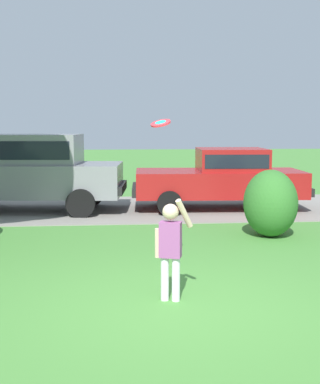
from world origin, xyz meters
TOP-DOWN VIEW (x-y plane):
  - ground_plane at (0.00, 0.00)m, footprint 80.00×80.00m
  - driveway_strip at (0.00, 7.51)m, footprint 28.00×4.40m
  - shrub_centre_left at (2.24, 3.90)m, footprint 1.03×1.17m
  - parked_sedan at (1.98, 7.23)m, footprint 4.48×2.26m
  - parked_suv at (-2.86, 7.33)m, footprint 4.84×2.40m
  - child_thrower at (-0.08, 0.29)m, footprint 0.48×0.23m
  - frisbee at (-0.11, 1.29)m, footprint 0.29×0.28m

SIDE VIEW (x-z plane):
  - ground_plane at x=0.00m, z-range 0.00..0.00m
  - driveway_strip at x=0.00m, z-range 0.00..0.02m
  - shrub_centre_left at x=2.24m, z-range 0.00..1.30m
  - child_thrower at x=-0.08m, z-range 0.07..1.36m
  - parked_sedan at x=1.98m, z-range 0.07..1.63m
  - parked_suv at x=-2.86m, z-range 0.12..2.04m
  - frisbee at x=-0.11m, z-range 2.10..2.26m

